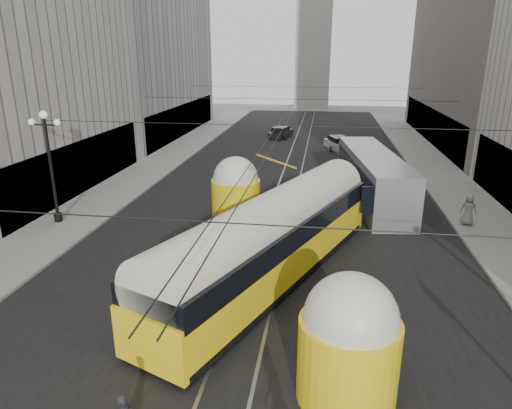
% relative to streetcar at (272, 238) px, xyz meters
% --- Properties ---
extents(road, '(20.00, 85.00, 0.02)m').
position_rel_streetcar_xyz_m(road, '(-0.50, 19.44, -1.92)').
color(road, black).
rests_on(road, ground).
extents(sidewalk_left, '(4.00, 72.00, 0.15)m').
position_rel_streetcar_xyz_m(sidewalk_left, '(-12.50, 22.94, -1.85)').
color(sidewalk_left, gray).
rests_on(sidewalk_left, ground).
extents(sidewalk_right, '(4.00, 72.00, 0.15)m').
position_rel_streetcar_xyz_m(sidewalk_right, '(11.50, 22.94, -1.85)').
color(sidewalk_right, gray).
rests_on(sidewalk_right, ground).
extents(rail_left, '(0.12, 85.00, 0.04)m').
position_rel_streetcar_xyz_m(rail_left, '(-1.25, 19.44, -1.92)').
color(rail_left, gray).
rests_on(rail_left, ground).
extents(rail_right, '(0.12, 85.00, 0.04)m').
position_rel_streetcar_xyz_m(rail_right, '(0.25, 19.44, -1.92)').
color(rail_right, gray).
rests_on(rail_right, ground).
extents(building_left_far, '(12.60, 28.60, 28.60)m').
position_rel_streetcar_xyz_m(building_left_far, '(-20.49, 34.94, 12.39)').
color(building_left_far, '#999999').
rests_on(building_left_far, ground).
extents(distant_tower, '(6.00, 6.00, 31.36)m').
position_rel_streetcar_xyz_m(distant_tower, '(-0.50, 66.94, 13.05)').
color(distant_tower, '#B2AFA8').
rests_on(distant_tower, ground).
extents(lamppost_left_mid, '(1.86, 0.44, 6.37)m').
position_rel_streetcar_xyz_m(lamppost_left_mid, '(-13.10, 4.94, 1.82)').
color(lamppost_left_mid, black).
rests_on(lamppost_left_mid, sidewalk_left).
extents(catenary, '(25.00, 72.00, 0.23)m').
position_rel_streetcar_xyz_m(catenary, '(-0.38, 18.44, 3.96)').
color(catenary, black).
rests_on(catenary, ground).
extents(streetcar, '(8.72, 16.74, 3.93)m').
position_rel_streetcar_xyz_m(streetcar, '(0.00, 0.00, 0.00)').
color(streetcar, yellow).
rests_on(streetcar, ground).
extents(city_bus, '(4.24, 12.92, 3.21)m').
position_rel_streetcar_xyz_m(city_bus, '(5.32, 12.24, -0.16)').
color(city_bus, '#A5A8AA').
rests_on(city_bus, ground).
extents(sedan_white_far, '(3.06, 4.58, 1.34)m').
position_rel_streetcar_xyz_m(sedan_white_far, '(3.52, 29.32, -1.31)').
color(sedan_white_far, white).
rests_on(sedan_white_far, ground).
extents(sedan_dark_far, '(2.74, 4.38, 1.29)m').
position_rel_streetcar_xyz_m(sedan_dark_far, '(-3.05, 35.37, -1.34)').
color(sedan_dark_far, black).
rests_on(sedan_dark_far, ground).
extents(pedestrian_sidewalk_right, '(1.03, 0.85, 1.82)m').
position_rel_streetcar_xyz_m(pedestrian_sidewalk_right, '(10.29, 7.89, -0.86)').
color(pedestrian_sidewalk_right, gray).
rests_on(pedestrian_sidewalk_right, sidewalk_right).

